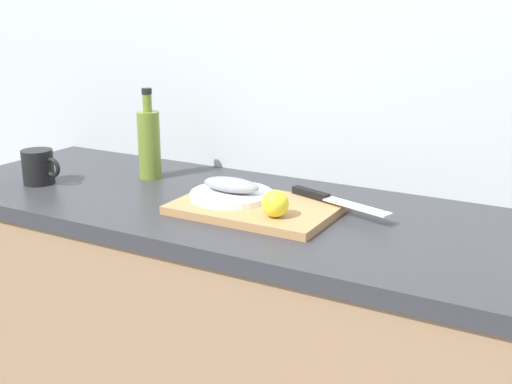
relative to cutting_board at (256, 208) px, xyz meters
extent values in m
cube|color=silver|center=(0.08, 0.35, 0.34)|extent=(3.20, 0.05, 2.50)
cube|color=#9E7A56|center=(0.08, 0.03, -0.48)|extent=(2.00, 0.58, 0.86)
cube|color=#333338|center=(0.08, 0.03, -0.03)|extent=(2.00, 0.60, 0.04)
cube|color=tan|center=(0.00, 0.00, 0.00)|extent=(0.39, 0.26, 0.02)
cylinder|color=white|center=(-0.08, 0.02, 0.02)|extent=(0.21, 0.21, 0.01)
ellipsoid|color=gray|center=(-0.08, 0.02, 0.04)|extent=(0.16, 0.07, 0.04)
cube|color=silver|center=(0.23, 0.07, 0.02)|extent=(0.18, 0.09, 0.00)
cube|color=black|center=(0.09, 0.12, 0.02)|extent=(0.11, 0.05, 0.02)
sphere|color=yellow|center=(0.09, -0.06, 0.04)|extent=(0.06, 0.06, 0.06)
cylinder|color=olive|center=(-0.42, 0.13, 0.09)|extent=(0.06, 0.06, 0.19)
cylinder|color=olive|center=(-0.42, 0.13, 0.21)|extent=(0.03, 0.03, 0.05)
cylinder|color=black|center=(-0.42, 0.13, 0.24)|extent=(0.03, 0.03, 0.02)
cylinder|color=black|center=(-0.66, -0.07, 0.04)|extent=(0.09, 0.09, 0.10)
torus|color=black|center=(-0.60, -0.07, 0.04)|extent=(0.06, 0.01, 0.06)
camera|label=1|loc=(0.71, -1.28, 0.48)|focal=44.43mm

